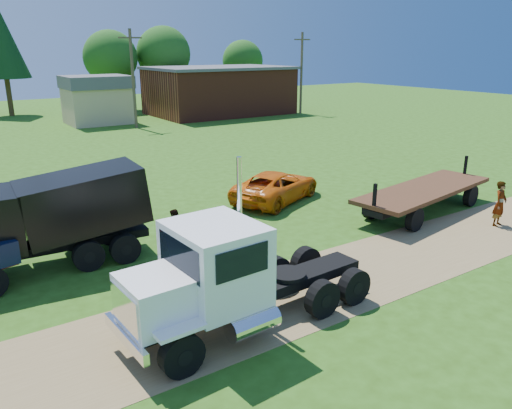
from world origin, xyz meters
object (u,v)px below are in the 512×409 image
flatbed_trailer (424,193)px  spectator_a (500,204)px  white_semi_tractor (219,279)px  black_dump_truck (41,217)px  orange_pickup (276,186)px

flatbed_trailer → spectator_a: bearing=-77.7°
flatbed_trailer → spectator_a: (1.17, -3.02, 0.08)m
white_semi_tractor → spectator_a: white_semi_tractor is taller
black_dump_truck → spectator_a: (17.10, -6.29, -0.88)m
white_semi_tractor → flatbed_trailer: bearing=13.1°
white_semi_tractor → flatbed_trailer: size_ratio=0.91×
black_dump_truck → flatbed_trailer: size_ratio=0.93×
black_dump_truck → flatbed_trailer: 16.28m
white_semi_tractor → spectator_a: (14.15, 0.71, -0.59)m
black_dump_truck → orange_pickup: (11.32, 1.99, -1.11)m
spectator_a → flatbed_trailer: bearing=101.8°
white_semi_tractor → spectator_a: bearing=-0.1°
white_semi_tractor → orange_pickup: size_ratio=1.42×
white_semi_tractor → spectator_a: size_ratio=3.92×
flatbed_trailer → orange_pickup: bearing=122.2°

